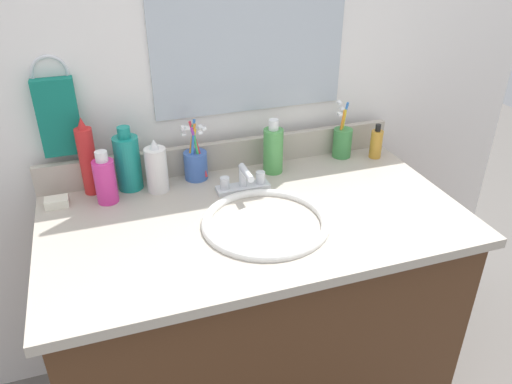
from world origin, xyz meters
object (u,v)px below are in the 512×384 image
at_px(faucet, 243,182).
at_px(bottle_oil_amber, 376,143).
at_px(cup_blue_plastic, 196,163).
at_px(soap_bar, 57,202).
at_px(bottle_mouthwash_teal, 128,162).
at_px(bottle_soap_pink, 105,180).
at_px(bottle_lotion_white, 157,169).
at_px(bottle_toner_green, 273,150).
at_px(hand_towel, 58,117).
at_px(cup_green, 342,141).
at_px(bottle_spray_red, 88,160).

bearing_deg(faucet, bottle_oil_amber, 8.96).
bearing_deg(faucet, cup_blue_plastic, 134.25).
bearing_deg(soap_bar, bottle_mouthwash_teal, 11.57).
bearing_deg(bottle_soap_pink, bottle_oil_amber, 1.03).
bearing_deg(faucet, bottle_soap_pink, 171.01).
xyz_separation_m(bottle_oil_amber, soap_bar, (-1.01, 0.00, -0.04)).
height_order(bottle_lotion_white, cup_blue_plastic, cup_blue_plastic).
relative_size(bottle_lotion_white, bottle_toner_green, 0.94).
xyz_separation_m(bottle_soap_pink, soap_bar, (-0.14, 0.02, -0.06)).
bearing_deg(faucet, bottle_lotion_white, 161.55).
height_order(cup_blue_plastic, soap_bar, cup_blue_plastic).
relative_size(bottle_mouthwash_teal, bottle_soap_pink, 1.25).
xyz_separation_m(hand_towel, bottle_mouthwash_teal, (0.17, -0.06, -0.13)).
xyz_separation_m(faucet, cup_blue_plastic, (-0.12, 0.12, 0.02)).
distance_m(faucet, bottle_oil_amber, 0.49).
relative_size(bottle_mouthwash_teal, soap_bar, 3.02).
bearing_deg(bottle_lotion_white, hand_towel, 156.84).
bearing_deg(bottle_oil_amber, hand_towel, 173.69).
bearing_deg(cup_green, soap_bar, -177.47).
height_order(bottle_soap_pink, cup_green, cup_green).
relative_size(bottle_soap_pink, soap_bar, 2.42).
distance_m(bottle_lotion_white, soap_bar, 0.29).
relative_size(bottle_soap_pink, cup_blue_plastic, 0.81).
relative_size(bottle_spray_red, bottle_soap_pink, 1.50).
height_order(bottle_spray_red, bottle_oil_amber, bottle_spray_red).
height_order(cup_blue_plastic, cup_green, same).
xyz_separation_m(hand_towel, cup_blue_plastic, (0.36, -0.06, -0.17)).
xyz_separation_m(bottle_spray_red, cup_blue_plastic, (0.31, -0.01, -0.05)).
bearing_deg(faucet, bottle_mouthwash_teal, 158.72).
relative_size(bottle_spray_red, bottle_oil_amber, 2.00).
height_order(bottle_lotion_white, bottle_toner_green, bottle_toner_green).
xyz_separation_m(bottle_soap_pink, cup_green, (0.76, 0.06, -0.01)).
xyz_separation_m(faucet, cup_green, (0.38, 0.12, 0.03)).
distance_m(bottle_soap_pink, cup_green, 0.77).
bearing_deg(cup_green, bottle_toner_green, -172.75).
height_order(bottle_lotion_white, cup_green, cup_green).
height_order(cup_green, soap_bar, cup_green).
bearing_deg(cup_blue_plastic, soap_bar, -174.53).
distance_m(bottle_spray_red, bottle_lotion_white, 0.19).
relative_size(bottle_soap_pink, cup_green, 0.81).
relative_size(faucet, bottle_mouthwash_teal, 0.83).
height_order(bottle_mouthwash_teal, bottle_oil_amber, bottle_mouthwash_teal).
xyz_separation_m(hand_towel, bottle_spray_red, (0.06, -0.05, -0.12)).
relative_size(bottle_lotion_white, cup_blue_plastic, 0.85).
height_order(hand_towel, cup_green, hand_towel).
xyz_separation_m(bottle_soap_pink, cup_blue_plastic, (0.27, 0.06, -0.02)).
relative_size(bottle_mouthwash_teal, bottle_toner_green, 1.11).
height_order(bottle_lotion_white, bottle_soap_pink, bottle_lotion_white).
distance_m(bottle_soap_pink, soap_bar, 0.15).
relative_size(bottle_lotion_white, cup_green, 0.85).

